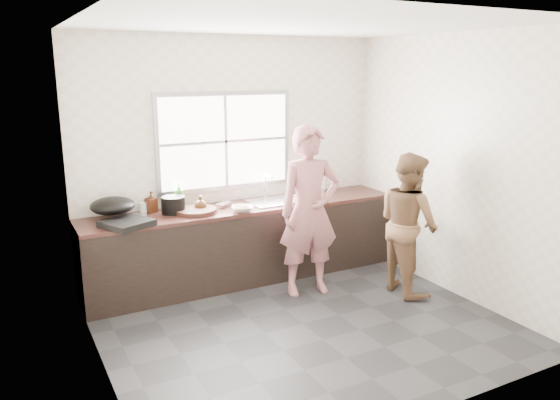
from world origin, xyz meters
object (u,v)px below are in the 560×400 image
black_pot (173,205)px  bottle_brown_short (201,204)px  wok (113,206)px  pot_lid_left (136,225)px  glass_jar (143,208)px  bowl_held (310,200)px  bottle_brown_tall (151,203)px  dish_rack (309,182)px  bottle_green (179,196)px  woman (309,217)px  bowl_mince (243,209)px  cutting_board (195,211)px  bowl_crabs (301,201)px  person_side (408,223)px  pot_lid_right (136,216)px  plate_food (189,213)px  burner (127,223)px

black_pot → bottle_brown_short: size_ratio=1.62×
wok → pot_lid_left: 0.37m
black_pot → glass_jar: (-0.27, 0.17, -0.03)m
bowl_held → bottle_brown_tall: (-1.70, 0.42, 0.08)m
black_pot → wok: wok is taller
dish_rack → bottle_brown_tall: bearing=-156.4°
bottle_green → bottle_brown_short: (0.17, -0.21, -0.06)m
bottle_brown_short → bottle_green: bearing=128.3°
woman → dish_rack: woman is taller
bowl_mince → bottle_brown_short: size_ratio=1.49×
cutting_board → bottle_brown_tall: 0.47m
bowl_held → woman: bearing=-121.5°
bowl_held → dish_rack: 0.52m
bowl_mince → bowl_crabs: bowl_crabs is taller
wok → woman: bearing=-22.1°
person_side → pot_lid_left: person_side is taller
bottle_brown_short → pot_lid_left: size_ratio=0.56×
pot_lid_right → plate_food: bearing=-17.1°
bowl_mince → burner: burner is taller
plate_food → burner: burner is taller
bottle_brown_tall → bottle_brown_short: 0.52m
bottle_brown_short → cutting_board: bearing=-148.0°
bottle_brown_tall → bowl_held: bearing=-13.7°
bowl_held → black_pot: bearing=169.9°
wok → dish_rack: 2.37m
black_pot → bottle_green: size_ratio=0.88×
bottle_green → bottle_brown_tall: (-0.31, -0.02, -0.04)m
bottle_brown_tall → glass_jar: 0.10m
bowl_mince → pot_lid_right: size_ratio=0.92×
bowl_crabs → plate_food: (-1.27, 0.15, -0.02)m
black_pot → plate_food: size_ratio=1.15×
bottle_brown_tall → glass_jar: bottle_brown_tall is taller
cutting_board → black_pot: (-0.21, 0.09, 0.07)m
bottle_brown_tall → burner: bearing=-130.2°
bottle_green → wok: 0.74m
pot_lid_left → bottle_brown_tall: bearing=57.8°
bottle_green → pot_lid_left: size_ratio=1.03×
wok → pot_lid_right: wok is taller
pot_lid_left → plate_food: bearing=14.8°
glass_jar → burner: (-0.27, -0.44, -0.03)m
plate_food → dish_rack: bearing=9.9°
glass_jar → wok: (-0.34, -0.13, 0.09)m
woman → black_pot: bearing=160.3°
woman → bottle_brown_tall: (-1.43, 0.86, 0.13)m
bowl_crabs → pot_lid_right: bowl_crabs is taller
bottle_brown_tall → dish_rack: 1.95m
bottle_brown_short → wok: (-0.90, 0.08, 0.07)m
woman → bottle_brown_tall: woman is taller
bowl_mince → glass_jar: size_ratio=2.06×
bowl_crabs → burner: bowl_crabs is taller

